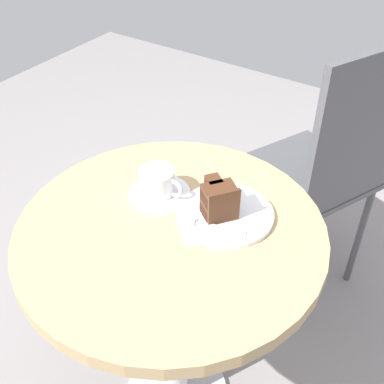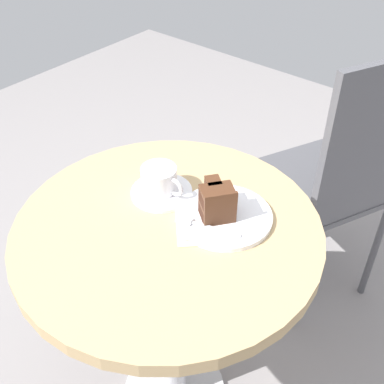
{
  "view_description": "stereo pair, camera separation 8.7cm",
  "coord_description": "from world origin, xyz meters",
  "px_view_note": "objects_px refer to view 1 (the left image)",
  "views": [
    {
      "loc": [
        0.47,
        -0.62,
        1.43
      ],
      "look_at": [
        -0.0,
        0.09,
        0.75
      ],
      "focal_mm": 45.0,
      "sensor_mm": 36.0,
      "label": 1
    },
    {
      "loc": [
        0.54,
        -0.56,
        1.43
      ],
      "look_at": [
        -0.0,
        0.09,
        0.75
      ],
      "focal_mm": 45.0,
      "sensor_mm": 36.0,
      "label": 2
    }
  ],
  "objects_px": {
    "napkin": "(212,216)",
    "saucer": "(160,194)",
    "cake_plate": "(226,214)",
    "cafe_chair": "(329,163)",
    "cake_slice": "(219,200)",
    "fork": "(204,224)",
    "coffee_cup": "(158,181)",
    "teaspoon": "(156,181)"
  },
  "relations": [
    {
      "from": "napkin",
      "to": "saucer",
      "type": "bearing_deg",
      "value": -178.44
    },
    {
      "from": "cake_plate",
      "to": "napkin",
      "type": "bearing_deg",
      "value": -139.6
    },
    {
      "from": "cake_plate",
      "to": "cafe_chair",
      "type": "xyz_separation_m",
      "value": [
        0.07,
        0.53,
        -0.15
      ]
    },
    {
      "from": "cake_slice",
      "to": "napkin",
      "type": "bearing_deg",
      "value": -148.28
    },
    {
      "from": "cake_slice",
      "to": "cake_plate",
      "type": "bearing_deg",
      "value": 46.46
    },
    {
      "from": "fork",
      "to": "napkin",
      "type": "bearing_deg",
      "value": -99.35
    },
    {
      "from": "saucer",
      "to": "coffee_cup",
      "type": "distance_m",
      "value": 0.04
    },
    {
      "from": "fork",
      "to": "napkin",
      "type": "xyz_separation_m",
      "value": [
        -0.01,
        0.04,
        -0.01
      ]
    },
    {
      "from": "saucer",
      "to": "cake_plate",
      "type": "height_order",
      "value": "cake_plate"
    },
    {
      "from": "saucer",
      "to": "coffee_cup",
      "type": "height_order",
      "value": "coffee_cup"
    },
    {
      "from": "coffee_cup",
      "to": "teaspoon",
      "type": "xyz_separation_m",
      "value": [
        -0.03,
        0.03,
        -0.03
      ]
    },
    {
      "from": "cake_slice",
      "to": "cafe_chair",
      "type": "relative_size",
      "value": 0.1
    },
    {
      "from": "fork",
      "to": "napkin",
      "type": "height_order",
      "value": "fork"
    },
    {
      "from": "saucer",
      "to": "coffee_cup",
      "type": "xyz_separation_m",
      "value": [
        -0.0,
        0.0,
        0.04
      ]
    },
    {
      "from": "teaspoon",
      "to": "cafe_chair",
      "type": "xyz_separation_m",
      "value": [
        0.26,
        0.52,
        -0.15
      ]
    },
    {
      "from": "coffee_cup",
      "to": "cafe_chair",
      "type": "height_order",
      "value": "cafe_chair"
    },
    {
      "from": "saucer",
      "to": "coffee_cup",
      "type": "relative_size",
      "value": 1.28
    },
    {
      "from": "saucer",
      "to": "napkin",
      "type": "xyz_separation_m",
      "value": [
        0.14,
        0.0,
        -0.0
      ]
    },
    {
      "from": "coffee_cup",
      "to": "napkin",
      "type": "relative_size",
      "value": 0.51
    },
    {
      "from": "napkin",
      "to": "cake_slice",
      "type": "bearing_deg",
      "value": 31.72
    },
    {
      "from": "fork",
      "to": "teaspoon",
      "type": "bearing_deg",
      "value": -37.47
    },
    {
      "from": "teaspoon",
      "to": "cake_slice",
      "type": "height_order",
      "value": "cake_slice"
    },
    {
      "from": "fork",
      "to": "napkin",
      "type": "distance_m",
      "value": 0.05
    },
    {
      "from": "saucer",
      "to": "cake_slice",
      "type": "relative_size",
      "value": 1.48
    },
    {
      "from": "coffee_cup",
      "to": "cake_plate",
      "type": "relative_size",
      "value": 0.53
    },
    {
      "from": "saucer",
      "to": "cake_plate",
      "type": "bearing_deg",
      "value": 8.24
    },
    {
      "from": "teaspoon",
      "to": "fork",
      "type": "height_order",
      "value": "fork"
    },
    {
      "from": "saucer",
      "to": "cafe_chair",
      "type": "distance_m",
      "value": 0.62
    },
    {
      "from": "fork",
      "to": "cafe_chair",
      "type": "relative_size",
      "value": 0.15
    },
    {
      "from": "coffee_cup",
      "to": "teaspoon",
      "type": "bearing_deg",
      "value": 134.77
    },
    {
      "from": "cake_slice",
      "to": "fork",
      "type": "relative_size",
      "value": 0.68
    },
    {
      "from": "cake_plate",
      "to": "fork",
      "type": "distance_m",
      "value": 0.07
    },
    {
      "from": "cake_slice",
      "to": "cafe_chair",
      "type": "height_order",
      "value": "cafe_chair"
    },
    {
      "from": "napkin",
      "to": "cake_plate",
      "type": "bearing_deg",
      "value": 40.4
    },
    {
      "from": "coffee_cup",
      "to": "cake_plate",
      "type": "height_order",
      "value": "coffee_cup"
    },
    {
      "from": "cafe_chair",
      "to": "cake_slice",
      "type": "bearing_deg",
      "value": 16.06
    },
    {
      "from": "coffee_cup",
      "to": "saucer",
      "type": "bearing_deg",
      "value": -9.85
    },
    {
      "from": "napkin",
      "to": "fork",
      "type": "bearing_deg",
      "value": -82.44
    },
    {
      "from": "saucer",
      "to": "cake_slice",
      "type": "distance_m",
      "value": 0.16
    },
    {
      "from": "coffee_cup",
      "to": "cake_slice",
      "type": "distance_m",
      "value": 0.16
    },
    {
      "from": "cake_slice",
      "to": "saucer",
      "type": "bearing_deg",
      "value": -176.02
    },
    {
      "from": "cake_slice",
      "to": "teaspoon",
      "type": "bearing_deg",
      "value": 174.37
    }
  ]
}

